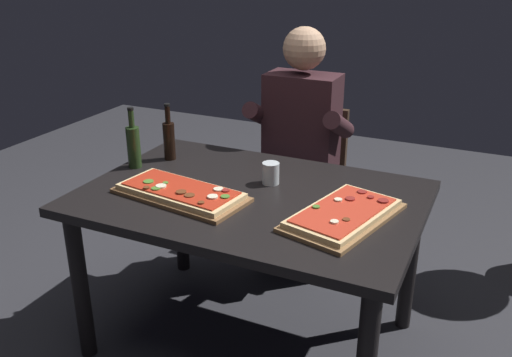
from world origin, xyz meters
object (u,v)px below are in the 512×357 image
object	(u,v)px
diner_chair	(305,177)
seated_diner	(298,140)
dining_table	(251,214)
oil_bottle_amber	(134,145)
pizza_rectangular_left	(344,214)
wine_bottle_dark	(169,139)
tumbler_near_camera	(271,175)
pizza_rectangular_front	(181,193)

from	to	relation	value
diner_chair	seated_diner	distance (m)	0.28
dining_table	oil_bottle_amber	size ratio (longest dim) A/B	4.88
seated_diner	pizza_rectangular_left	bearing A→B (deg)	-58.69
oil_bottle_amber	dining_table	bearing A→B (deg)	-4.67
wine_bottle_dark	seated_diner	size ratio (longest dim) A/B	0.21
wine_bottle_dark	diner_chair	size ratio (longest dim) A/B	0.32
wine_bottle_dark	tumbler_near_camera	size ratio (longest dim) A/B	2.90
wine_bottle_dark	tumbler_near_camera	bearing A→B (deg)	-7.45
dining_table	tumbler_near_camera	world-z (taller)	tumbler_near_camera
oil_bottle_amber	seated_diner	size ratio (longest dim) A/B	0.22
wine_bottle_dark	diner_chair	world-z (taller)	wine_bottle_dark
dining_table	seated_diner	distance (m)	0.75
pizza_rectangular_front	pizza_rectangular_left	distance (m)	0.67
pizza_rectangular_left	pizza_rectangular_front	bearing A→B (deg)	-172.71
dining_table	wine_bottle_dark	size ratio (longest dim) A/B	5.08
pizza_rectangular_left	diner_chair	bearing A→B (deg)	117.89
wine_bottle_dark	tumbler_near_camera	world-z (taller)	wine_bottle_dark
pizza_rectangular_front	wine_bottle_dark	distance (m)	0.47
dining_table	tumbler_near_camera	distance (m)	0.20
oil_bottle_amber	pizza_rectangular_left	bearing A→B (deg)	-6.45
wine_bottle_dark	oil_bottle_amber	size ratio (longest dim) A/B	0.96
diner_chair	dining_table	bearing A→B (deg)	-85.36
dining_table	tumbler_near_camera	size ratio (longest dim) A/B	14.74
dining_table	pizza_rectangular_left	xyz separation A→B (m)	(0.42, -0.07, 0.12)
pizza_rectangular_front	tumbler_near_camera	bearing A→B (deg)	46.17
seated_diner	pizza_rectangular_front	bearing A→B (deg)	-101.36
pizza_rectangular_left	seated_diner	world-z (taller)	seated_diner
pizza_rectangular_front	oil_bottle_amber	size ratio (longest dim) A/B	2.05
pizza_rectangular_front	dining_table	bearing A→B (deg)	31.56
pizza_rectangular_front	wine_bottle_dark	world-z (taller)	wine_bottle_dark
oil_bottle_amber	tumbler_near_camera	bearing A→B (deg)	7.47
dining_table	diner_chair	distance (m)	0.87
pizza_rectangular_left	seated_diner	xyz separation A→B (m)	(-0.49, 0.80, -0.02)
pizza_rectangular_front	pizza_rectangular_left	world-z (taller)	same
pizza_rectangular_front	pizza_rectangular_left	size ratio (longest dim) A/B	1.06
pizza_rectangular_front	oil_bottle_amber	distance (m)	0.44
pizza_rectangular_left	seated_diner	size ratio (longest dim) A/B	0.42
dining_table	diner_chair	world-z (taller)	diner_chair
wine_bottle_dark	oil_bottle_amber	xyz separation A→B (m)	(-0.09, -0.16, 0.00)
oil_bottle_amber	diner_chair	world-z (taller)	oil_bottle_amber
pizza_rectangular_front	wine_bottle_dark	size ratio (longest dim) A/B	2.13
tumbler_near_camera	seated_diner	distance (m)	0.61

